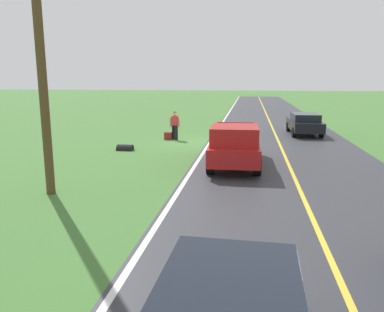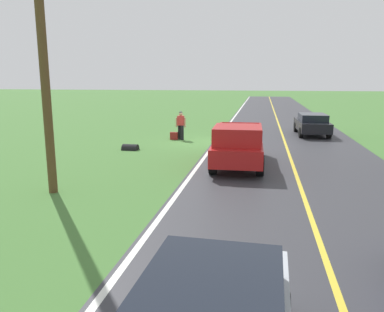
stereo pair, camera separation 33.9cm
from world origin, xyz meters
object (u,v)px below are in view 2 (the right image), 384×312
(hitchhiker_walking, at_px, (181,124))
(sedan_near_oncoming, at_px, (312,124))
(utility_pole_roadside, at_px, (43,56))
(pickup_truck_passing, at_px, (238,144))
(suitcase_carried, at_px, (174,136))

(hitchhiker_walking, xyz_separation_m, sedan_near_oncoming, (-8.10, -3.44, -0.23))
(sedan_near_oncoming, bearing_deg, utility_pole_roadside, 56.38)
(sedan_near_oncoming, height_order, utility_pole_roadside, utility_pole_roadside)
(pickup_truck_passing, bearing_deg, utility_pole_roadside, 40.19)
(suitcase_carried, height_order, pickup_truck_passing, pickup_truck_passing)
(hitchhiker_walking, height_order, suitcase_carried, hitchhiker_walking)
(sedan_near_oncoming, bearing_deg, hitchhiker_walking, 23.01)
(suitcase_carried, distance_m, utility_pole_roadside, 12.19)
(suitcase_carried, relative_size, sedan_near_oncoming, 0.10)
(sedan_near_oncoming, bearing_deg, suitcase_carried, 22.58)
(utility_pole_roadside, bearing_deg, suitcase_carried, -97.08)
(suitcase_carried, relative_size, pickup_truck_passing, 0.08)
(sedan_near_oncoming, relative_size, utility_pole_roadside, 0.51)
(pickup_truck_passing, distance_m, sedan_near_oncoming, 10.95)
(pickup_truck_passing, distance_m, utility_pole_roadside, 8.20)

